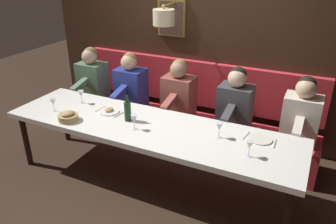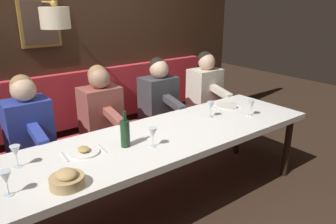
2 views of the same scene
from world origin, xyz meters
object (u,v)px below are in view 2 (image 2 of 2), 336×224
object	(u,v)px
diner_near	(159,94)
bread_bowl	(67,180)
wine_glass_2	(6,178)
wine_glass_4	(16,152)
wine_bottle	(125,133)
dining_table	(152,144)
wine_glass_0	(153,133)
diner_nearest	(205,84)
diner_far	(28,121)
diner_middle	(101,106)
wine_glass_3	(211,106)
wine_glass_1	(251,105)

from	to	relation	value
diner_near	bread_bowl	distance (m)	1.96
diner_near	wine_glass_2	distance (m)	2.16
wine_glass_4	wine_bottle	distance (m)	0.80
dining_table	wine_glass_0	xyz separation A→B (m)	(-0.14, 0.09, 0.17)
diner_nearest	diner_far	size ratio (longest dim) A/B	1.00
diner_middle	wine_glass_2	size ratio (longest dim) A/B	4.82
wine_glass_0	wine_glass_3	bearing A→B (deg)	-75.78
wine_glass_0	wine_glass_1	xyz separation A→B (m)	(-0.00, -1.21, 0.00)
diner_middle	wine_glass_3	xyz separation A→B (m)	(-0.81, -0.81, 0.04)
dining_table	wine_glass_4	xyz separation A→B (m)	(0.17, 1.04, 0.17)
wine_glass_2	wine_bottle	xyz separation A→B (m)	(0.17, -0.92, -0.00)
wine_glass_3	bread_bowl	distance (m)	1.67
wine_glass_1	wine_glass_2	size ratio (longest dim) A/B	1.00
wine_bottle	wine_glass_2	bearing A→B (deg)	100.70
dining_table	wine_glass_2	size ratio (longest dim) A/B	20.07
dining_table	diner_far	distance (m)	1.18
wine_bottle	wine_glass_0	bearing A→B (deg)	-130.50
diner_middle	wine_glass_2	xyz separation A→B (m)	(-1.05, 1.14, 0.04)
wine_glass_1	dining_table	bearing A→B (deg)	82.62
diner_near	wine_glass_1	size ratio (longest dim) A/B	4.82
wine_glass_2	wine_glass_1	bearing A→B (deg)	-89.41
diner_far	wine_glass_2	size ratio (longest dim) A/B	4.82
diner_nearest	diner_far	bearing A→B (deg)	90.00
diner_nearest	diner_near	size ratio (longest dim) A/B	1.00
wine_glass_4	bread_bowl	bearing A→B (deg)	-158.05
bread_bowl	wine_glass_2	bearing A→B (deg)	69.24
diner_far	bread_bowl	world-z (taller)	diner_far
wine_glass_1	wine_glass_3	world-z (taller)	same
wine_glass_0	wine_glass_4	xyz separation A→B (m)	(0.31, 0.95, 0.00)
diner_near	wine_glass_3	xyz separation A→B (m)	(-0.81, -0.06, 0.04)
diner_middle	wine_glass_0	size ratio (longest dim) A/B	4.82
wine_glass_2	wine_glass_4	distance (m)	0.36
diner_middle	wine_glass_1	distance (m)	1.55
diner_middle	wine_glass_4	distance (m)	1.23
diner_nearest	wine_glass_1	world-z (taller)	diner_nearest
diner_nearest	wine_glass_4	size ratio (longest dim) A/B	4.82
wine_glass_3	wine_bottle	world-z (taller)	wine_bottle
diner_nearest	wine_glass_1	bearing A→B (deg)	161.52
wine_glass_1	wine_glass_4	world-z (taller)	same
diner_near	wine_bottle	distance (m)	1.31
wine_glass_3	bread_bowl	world-z (taller)	wine_glass_3
dining_table	wine_bottle	bearing A→B (deg)	89.13
dining_table	bread_bowl	xyz separation A→B (m)	(-0.29, 0.85, 0.10)
wine_glass_4	bread_bowl	world-z (taller)	wine_glass_4
diner_far	bread_bowl	xyz separation A→B (m)	(-1.17, 0.08, -0.03)
bread_bowl	diner_far	bearing A→B (deg)	-4.03
wine_glass_1	wine_glass_3	size ratio (longest dim) A/B	1.00
diner_near	wine_glass_1	distance (m)	1.11
dining_table	wine_glass_3	bearing A→B (deg)	-84.43
dining_table	diner_far	xyz separation A→B (m)	(0.88, 0.77, 0.13)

